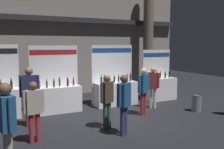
{
  "coord_description": "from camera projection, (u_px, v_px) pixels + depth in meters",
  "views": [
    {
      "loc": [
        -3.64,
        -7.27,
        2.48
      ],
      "look_at": [
        0.6,
        1.09,
        1.36
      ],
      "focal_mm": 39.8,
      "sensor_mm": 36.0,
      "label": 1
    }
  ],
  "objects": [
    {
      "name": "ground_plane",
      "position": [
        111.0,
        119.0,
        8.37
      ],
      "size": [
        25.44,
        25.44,
        0.0
      ],
      "primitive_type": "plane",
      "color": "black"
    },
    {
      "name": "hall_colonnade",
      "position": [
        68.0,
        28.0,
        12.16
      ],
      "size": [
        12.72,
        1.29,
        6.72
      ],
      "color": "gray",
      "rests_on": "ground_plane"
    },
    {
      "name": "exhibitor_booth_1",
      "position": [
        57.0,
        96.0,
        9.19
      ],
      "size": [
        1.82,
        0.66,
        2.46
      ],
      "color": "white",
      "rests_on": "ground_plane"
    },
    {
      "name": "exhibitor_booth_2",
      "position": [
        115.0,
        91.0,
        10.26
      ],
      "size": [
        1.87,
        0.66,
        2.48
      ],
      "color": "white",
      "rests_on": "ground_plane"
    },
    {
      "name": "exhibitor_booth_3",
      "position": [
        160.0,
        87.0,
        11.28
      ],
      "size": [
        1.5,
        0.66,
        2.27
      ],
      "color": "white",
      "rests_on": "ground_plane"
    },
    {
      "name": "trash_bin",
      "position": [
        196.0,
        103.0,
        9.3
      ],
      "size": [
        0.36,
        0.36,
        0.63
      ],
      "color": "slate",
      "rests_on": "ground_plane"
    },
    {
      "name": "visitor_1",
      "position": [
        144.0,
        87.0,
        8.74
      ],
      "size": [
        0.53,
        0.37,
        1.68
      ],
      "rotation": [
        0.0,
        0.0,
        3.57
      ],
      "color": "maroon",
      "rests_on": "ground_plane"
    },
    {
      "name": "visitor_3",
      "position": [
        34.0,
        107.0,
        6.24
      ],
      "size": [
        0.54,
        0.25,
        1.58
      ],
      "rotation": [
        0.0,
        0.0,
        0.13
      ],
      "color": "maroon",
      "rests_on": "ground_plane"
    },
    {
      "name": "visitor_4",
      "position": [
        124.0,
        99.0,
        6.76
      ],
      "size": [
        0.49,
        0.41,
        1.69
      ],
      "rotation": [
        0.0,
        0.0,
        3.71
      ],
      "color": "navy",
      "rests_on": "ground_plane"
    },
    {
      "name": "visitor_6",
      "position": [
        107.0,
        97.0,
        7.32
      ],
      "size": [
        0.5,
        0.32,
        1.63
      ],
      "rotation": [
        0.0,
        0.0,
        3.52
      ],
      "color": "#33563D",
      "rests_on": "ground_plane"
    },
    {
      "name": "visitor_7",
      "position": [
        7.0,
        120.0,
        4.69
      ],
      "size": [
        0.34,
        0.53,
        1.78
      ],
      "rotation": [
        0.0,
        0.0,
        1.8
      ],
      "color": "#ADA393",
      "rests_on": "ground_plane"
    },
    {
      "name": "visitor_8",
      "position": [
        153.0,
        84.0,
        9.7
      ],
      "size": [
        0.38,
        0.39,
        1.63
      ],
      "rotation": [
        0.0,
        0.0,
        5.47
      ],
      "color": "silver",
      "rests_on": "ground_plane"
    },
    {
      "name": "visitor_9",
      "position": [
        30.0,
        91.0,
        7.46
      ],
      "size": [
        0.57,
        0.34,
        1.83
      ],
      "rotation": [
        0.0,
        0.0,
        5.96
      ],
      "color": "maroon",
      "rests_on": "ground_plane"
    }
  ]
}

